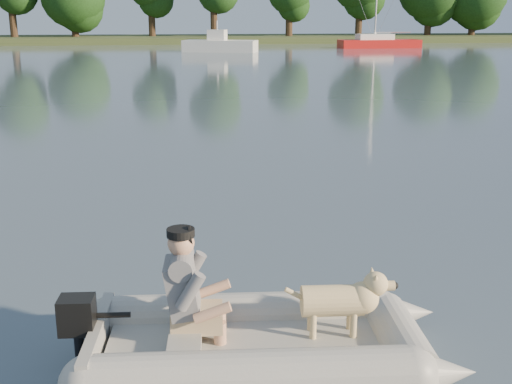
{
  "coord_description": "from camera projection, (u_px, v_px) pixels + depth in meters",
  "views": [
    {
      "loc": [
        -0.46,
        -5.4,
        2.83
      ],
      "look_at": [
        0.48,
        2.0,
        0.75
      ],
      "focal_mm": 45.0,
      "sensor_mm": 36.0,
      "label": 1
    }
  ],
  "objects": [
    {
      "name": "water",
      "position": [
        232.0,
        328.0,
        5.98
      ],
      "size": [
        160.0,
        160.0,
        0.0
      ],
      "primitive_type": "plane",
      "color": "slate",
      "rests_on": "ground"
    },
    {
      "name": "shore_bank",
      "position": [
        177.0,
        40.0,
        65.15
      ],
      "size": [
        160.0,
        12.0,
        0.7
      ],
      "primitive_type": "cube",
      "color": "#47512D",
      "rests_on": "water"
    },
    {
      "name": "dinghy",
      "position": [
        263.0,
        303.0,
        5.27
      ],
      "size": [
        4.34,
        2.98,
        1.27
      ],
      "primitive_type": null,
      "rotation": [
        0.0,
        0.0,
        -0.07
      ],
      "color": "#959591",
      "rests_on": "water"
    },
    {
      "name": "man",
      "position": [
        185.0,
        283.0,
        5.24
      ],
      "size": [
        0.7,
        0.61,
        0.98
      ],
      "primitive_type": null,
      "rotation": [
        0.0,
        0.0,
        -0.07
      ],
      "color": "slate",
      "rests_on": "dinghy"
    },
    {
      "name": "dog",
      "position": [
        332.0,
        306.0,
        5.37
      ],
      "size": [
        0.87,
        0.36,
        0.57
      ],
      "primitive_type": null,
      "rotation": [
        0.0,
        0.0,
        -0.07
      ],
      "color": "tan",
      "rests_on": "dinghy"
    },
    {
      "name": "outboard_motor",
      "position": [
        79.0,
        336.0,
        5.26
      ],
      "size": [
        0.39,
        0.29,
        0.72
      ],
      "primitive_type": null,
      "rotation": [
        0.0,
        0.0,
        -0.07
      ],
      "color": "black",
      "rests_on": "dinghy"
    },
    {
      "name": "motorboat",
      "position": [
        220.0,
        37.0,
        48.24
      ],
      "size": [
        6.08,
        3.88,
        2.4
      ],
      "primitive_type": null,
      "rotation": [
        0.0,
        0.0,
        -0.32
      ],
      "color": "white",
      "rests_on": "water"
    },
    {
      "name": "sailboat",
      "position": [
        378.0,
        43.0,
        54.17
      ],
      "size": [
        6.9,
        2.31,
        9.39
      ],
      "rotation": [
        0.0,
        0.0,
        0.04
      ],
      "color": "#B11614",
      "rests_on": "water"
    }
  ]
}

